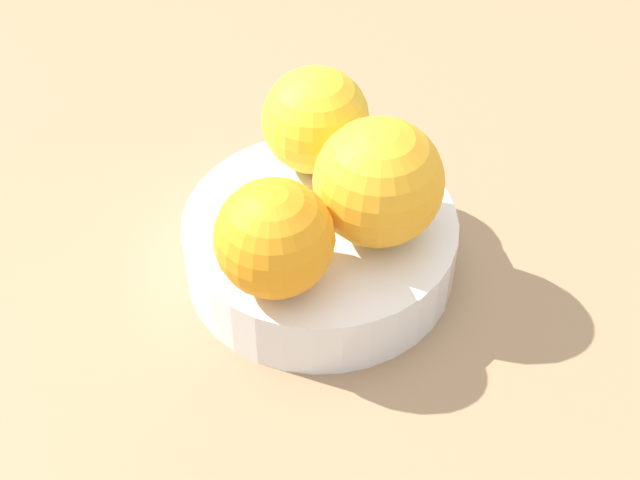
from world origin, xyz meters
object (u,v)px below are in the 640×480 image
at_px(orange_in_bowl_0, 274,238).
at_px(orange_in_bowl_1, 316,120).
at_px(orange_in_bowl_2, 379,182).
at_px(fruit_bowl, 320,246).

xyz_separation_m(orange_in_bowl_0, orange_in_bowl_1, (0.12, -0.02, 0.00)).
distance_m(orange_in_bowl_0, orange_in_bowl_1, 0.12).
bearing_deg(orange_in_bowl_1, orange_in_bowl_2, -146.99).
bearing_deg(orange_in_bowl_2, fruit_bowl, 80.37).
bearing_deg(orange_in_bowl_1, orange_in_bowl_0, 170.73).
height_order(orange_in_bowl_0, orange_in_bowl_2, orange_in_bowl_2).
distance_m(fruit_bowl, orange_in_bowl_2, 0.08).
relative_size(fruit_bowl, orange_in_bowl_2, 2.22).
bearing_deg(fruit_bowl, orange_in_bowl_0, 155.50).
bearing_deg(orange_in_bowl_0, fruit_bowl, -24.50).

